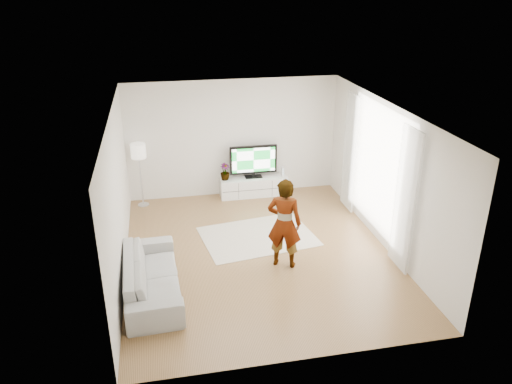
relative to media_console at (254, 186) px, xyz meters
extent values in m
plane|color=#9F7547|center=(-0.45, -2.76, -0.23)|extent=(6.00, 6.00, 0.00)
plane|color=white|center=(-0.45, -2.76, 2.57)|extent=(6.00, 6.00, 0.00)
cube|color=silver|center=(-2.95, -2.76, 1.17)|extent=(0.02, 6.00, 2.80)
cube|color=silver|center=(2.05, -2.76, 1.17)|extent=(0.02, 6.00, 2.80)
cube|color=silver|center=(-0.45, 0.24, 1.17)|extent=(5.00, 0.02, 2.80)
cube|color=silver|center=(-0.45, -5.76, 1.17)|extent=(5.00, 0.02, 2.80)
cube|color=white|center=(2.03, -2.46, 1.22)|extent=(0.01, 2.60, 2.50)
cube|color=white|center=(1.95, -3.76, 1.12)|extent=(0.04, 0.70, 2.60)
cube|color=white|center=(1.95, -1.16, 1.12)|extent=(0.04, 0.70, 2.60)
cube|color=white|center=(0.00, 0.00, 0.00)|extent=(1.64, 0.46, 0.46)
cube|color=black|center=(0.00, -0.23, 0.00)|extent=(1.59, 0.00, 0.01)
cube|color=black|center=(-0.41, -0.23, 0.00)|extent=(0.01, 0.00, 0.41)
cube|color=black|center=(0.41, -0.23, 0.00)|extent=(0.01, 0.00, 0.41)
cube|color=black|center=(0.00, 0.03, 0.24)|extent=(0.41, 0.22, 0.02)
cube|color=black|center=(0.00, 0.03, 0.29)|extent=(0.08, 0.05, 0.08)
cube|color=black|center=(0.00, 0.03, 0.68)|extent=(1.14, 0.06, 0.69)
cube|color=#179333|center=(0.00, -0.01, 0.68)|extent=(1.04, 0.01, 0.59)
cube|color=white|center=(0.72, 0.00, 0.34)|extent=(0.06, 0.16, 0.22)
cube|color=#4CB2FF|center=(0.72, -0.08, 0.36)|extent=(0.01, 0.00, 0.12)
imported|color=#3F7238|center=(-0.70, 0.00, 0.43)|extent=(0.30, 0.30, 0.41)
cube|color=beige|center=(-0.33, -2.12, -0.23)|extent=(2.44, 1.92, 0.01)
imported|color=#334772|center=(-0.08, -3.28, 0.63)|extent=(0.73, 0.63, 1.70)
imported|color=#A5A5A0|center=(-2.47, -3.71, 0.10)|extent=(0.97, 2.28, 0.66)
cylinder|color=silver|center=(-2.65, -0.06, -0.22)|extent=(0.26, 0.26, 0.02)
cylinder|color=silver|center=(-2.65, -0.06, 0.37)|extent=(0.03, 0.03, 1.15)
cylinder|color=white|center=(-2.65, -0.06, 1.10)|extent=(0.33, 0.33, 0.32)
camera|label=1|loc=(-2.15, -11.00, 4.69)|focal=35.00mm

